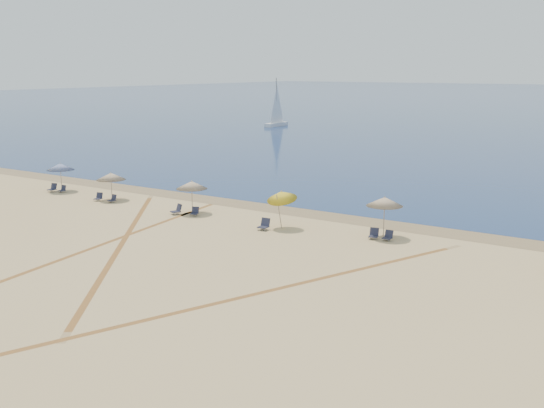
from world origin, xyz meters
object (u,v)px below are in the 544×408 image
at_px(chair_1, 63,189).
at_px(chair_6, 264,225).
at_px(chair_7, 374,234).
at_px(umbrella_2, 192,185).
at_px(umbrella_3, 281,195).
at_px(chair_3, 113,199).
at_px(chair_4, 177,210).
at_px(chair_8, 388,236).
at_px(chair_2, 99,197).
at_px(sailboat_1, 277,112).
at_px(umbrella_0, 60,167).
at_px(umbrella_1, 111,176).
at_px(chair_0, 53,188).
at_px(umbrella_4, 385,202).
at_px(chair_5, 195,212).

xyz_separation_m(chair_1, chair_6, (21.32, -1.34, 0.06)).
xyz_separation_m(chair_1, chair_7, (28.21, 0.45, 0.02)).
xyz_separation_m(umbrella_2, umbrella_3, (7.77, -0.27, 0.12)).
relative_size(chair_3, chair_4, 0.70).
distance_m(umbrella_2, chair_8, 14.97).
relative_size(chair_2, sailboat_1, 0.09).
distance_m(umbrella_0, umbrella_1, 6.37).
bearing_deg(chair_0, chair_3, -10.78).
height_order(umbrella_2, chair_2, umbrella_2).
bearing_deg(chair_8, sailboat_1, 130.27).
bearing_deg(umbrella_2, chair_7, 2.27).
bearing_deg(umbrella_0, umbrella_1, -2.47).
distance_m(umbrella_0, chair_6, 21.97).
distance_m(chair_0, chair_2, 6.22).
relative_size(umbrella_0, umbrella_4, 0.94).
distance_m(chair_3, chair_4, 6.99).
height_order(chair_6, chair_7, chair_6).
height_order(umbrella_2, sailboat_1, sailboat_1).
height_order(chair_3, chair_5, chair_5).
bearing_deg(umbrella_1, chair_8, 1.19).
distance_m(chair_2, chair_8, 23.94).
relative_size(chair_4, sailboat_1, 0.10).
relative_size(chair_2, chair_4, 0.82).
relative_size(umbrella_1, sailboat_1, 0.27).
xyz_separation_m(umbrella_0, sailboat_1, (-18.33, 62.46, 0.48)).
relative_size(umbrella_4, chair_6, 3.41).
xyz_separation_m(umbrella_3, chair_0, (-23.03, 0.18, -1.87)).
height_order(chair_0, chair_7, chair_0).
distance_m(umbrella_2, chair_1, 14.36).
relative_size(umbrella_1, chair_5, 3.11).
bearing_deg(umbrella_3, chair_1, 179.01).
bearing_deg(chair_4, umbrella_4, 30.87).
bearing_deg(chair_2, chair_3, -10.39).
relative_size(umbrella_4, chair_1, 4.27).
xyz_separation_m(umbrella_3, umbrella_4, (6.51, 1.55, 0.06)).
distance_m(chair_6, chair_8, 8.00).
bearing_deg(chair_1, chair_5, -4.69).
relative_size(chair_2, chair_8, 1.17).
distance_m(umbrella_1, chair_3, 1.91).
distance_m(chair_2, chair_6, 16.14).
height_order(umbrella_2, chair_0, umbrella_2).
bearing_deg(chair_4, umbrella_2, 75.81).
bearing_deg(umbrella_4, chair_7, -114.13).
xyz_separation_m(umbrella_3, sailboat_1, (-40.87, 63.18, 0.40)).
xyz_separation_m(umbrella_2, chair_2, (-9.06, -0.62, -1.78)).
height_order(chair_2, chair_5, chair_2).
bearing_deg(chair_2, chair_1, 156.09).
distance_m(umbrella_0, chair_5, 15.60).
xyz_separation_m(umbrella_0, umbrella_3, (22.54, -0.72, 0.08)).
distance_m(chair_7, chair_8, 0.89).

